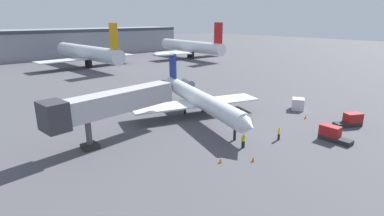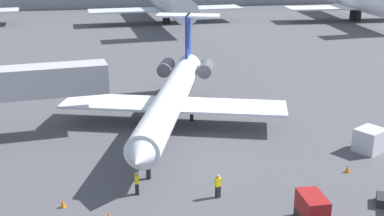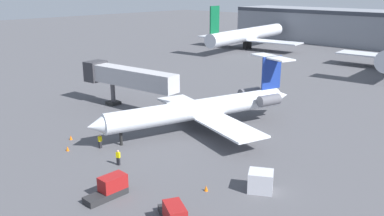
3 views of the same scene
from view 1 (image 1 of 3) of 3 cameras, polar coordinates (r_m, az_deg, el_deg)
name	(u,v)px [view 1 (image 1 of 3)]	position (r m, az deg, el deg)	size (l,w,h in m)	color
ground_plane	(203,117)	(48.07, 2.04, -1.62)	(400.00, 400.00, 0.10)	#4C4C51
regional_jet	(197,97)	(48.04, 0.87, 2.12)	(21.32, 28.84, 8.77)	silver
jet_bridge	(106,105)	(38.23, -15.86, 0.60)	(17.71, 4.98, 6.55)	#ADADB2
ground_crew_marshaller	(243,141)	(36.85, 9.67, -6.18)	(0.27, 0.41, 1.69)	black
ground_crew_loader	(279,134)	(40.19, 16.12, -4.66)	(0.47, 0.38, 1.69)	black
baggage_tug_lead	(332,134)	(42.37, 25.01, -4.53)	(1.43, 4.01, 1.90)	#262628
baggage_tug_trailing	(351,120)	(49.19, 27.78, -2.08)	(4.19, 3.10, 1.90)	#262628
cargo_container_uld	(298,104)	(54.43, 19.39, 0.72)	(2.91, 2.81, 1.92)	silver
traffic_cone_near	(306,117)	(50.01, 20.66, -1.60)	(0.36, 0.36, 0.55)	orange
traffic_cone_mid	(220,160)	(33.14, 5.41, -9.83)	(0.36, 0.36, 0.55)	orange
traffic_cone_far	(253,159)	(33.92, 11.48, -9.45)	(0.36, 0.36, 0.55)	orange
terminal_building	(35,44)	(132.13, -27.62, 10.64)	(120.09, 18.39, 10.83)	gray
parked_airliner_west_mid	(88,53)	(101.94, -19.11, 9.81)	(31.57, 37.41, 13.76)	silver
parked_airliner_centre	(191,47)	(119.20, -0.21, 11.53)	(29.78, 35.30, 13.61)	silver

